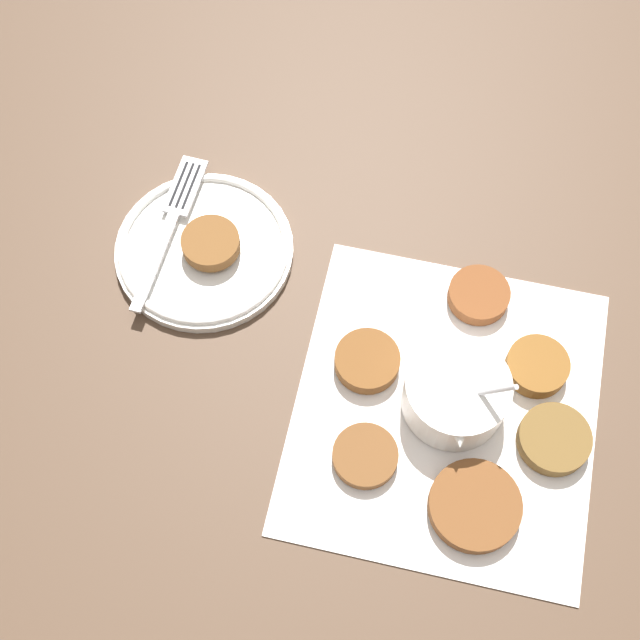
{
  "coord_description": "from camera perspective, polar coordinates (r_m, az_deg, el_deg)",
  "views": [
    {
      "loc": [
        0.31,
        -0.11,
        0.83
      ],
      "look_at": [
        -0.06,
        -0.13,
        0.02
      ],
      "focal_mm": 50.0,
      "sensor_mm": 36.0,
      "label": 1
    }
  ],
  "objects": [
    {
      "name": "ground_plane",
      "position": [
        0.89,
        8.0,
        -4.46
      ],
      "size": [
        4.0,
        4.0,
        0.0
      ],
      "primitive_type": "plane",
      "color": "#4C3828"
    },
    {
      "name": "napkin",
      "position": [
        0.88,
        8.01,
        -5.69
      ],
      "size": [
        0.36,
        0.34,
        0.0
      ],
      "color": "white",
      "rests_on": "ground_plane"
    },
    {
      "name": "sauce_bowl",
      "position": [
        0.86,
        8.66,
        -4.78
      ],
      "size": [
        0.11,
        0.1,
        0.1
      ],
      "color": "white",
      "rests_on": "napkin"
    },
    {
      "name": "fritter_0",
      "position": [
        0.85,
        9.87,
        -11.64
      ],
      "size": [
        0.09,
        0.09,
        0.02
      ],
      "color": "brown",
      "rests_on": "napkin"
    },
    {
      "name": "fritter_1",
      "position": [
        0.9,
        13.71,
        -2.9
      ],
      "size": [
        0.06,
        0.06,
        0.02
      ],
      "color": "brown",
      "rests_on": "napkin"
    },
    {
      "name": "fritter_2",
      "position": [
        0.93,
        10.12,
        1.58
      ],
      "size": [
        0.06,
        0.06,
        0.02
      ],
      "color": "brown",
      "rests_on": "napkin"
    },
    {
      "name": "fritter_3",
      "position": [
        0.85,
        2.91,
        -8.69
      ],
      "size": [
        0.06,
        0.06,
        0.01
      ],
      "color": "brown",
      "rests_on": "napkin"
    },
    {
      "name": "fritter_4",
      "position": [
        0.88,
        3.04,
        -2.64
      ],
      "size": [
        0.07,
        0.07,
        0.02
      ],
      "color": "brown",
      "rests_on": "napkin"
    },
    {
      "name": "fritter_5",
      "position": [
        0.88,
        14.75,
        -7.39
      ],
      "size": [
        0.07,
        0.07,
        0.02
      ],
      "color": "brown",
      "rests_on": "napkin"
    },
    {
      "name": "serving_plate",
      "position": [
        0.95,
        -7.43,
        4.53
      ],
      "size": [
        0.19,
        0.19,
        0.02
      ],
      "color": "white",
      "rests_on": "ground_plane"
    },
    {
      "name": "fritter_on_plate",
      "position": [
        0.93,
        -7.01,
        4.89
      ],
      "size": [
        0.06,
        0.06,
        0.02
      ],
      "color": "brown",
      "rests_on": "serving_plate"
    },
    {
      "name": "fork",
      "position": [
        0.96,
        -9.36,
        6.64
      ],
      "size": [
        0.19,
        0.06,
        0.0
      ],
      "color": "silver",
      "rests_on": "serving_plate"
    }
  ]
}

